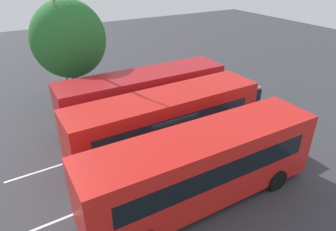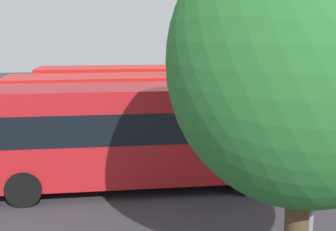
# 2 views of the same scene
# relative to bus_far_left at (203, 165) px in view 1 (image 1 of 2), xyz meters

# --- Properties ---
(ground_plane) EXTENTS (72.60, 72.60, 0.00)m
(ground_plane) POSITION_rel_bus_far_left_xyz_m (0.35, 3.78, -1.76)
(ground_plane) COLOR #38383D
(bus_far_left) EXTENTS (10.07, 2.54, 3.19)m
(bus_far_left) POSITION_rel_bus_far_left_xyz_m (0.00, 0.00, 0.00)
(bus_far_left) COLOR red
(bus_far_left) RESTS_ON ground
(bus_center_left) EXTENTS (10.12, 2.71, 3.19)m
(bus_center_left) POSITION_rel_bus_far_left_xyz_m (0.52, 3.92, 0.00)
(bus_center_left) COLOR red
(bus_center_left) RESTS_ON ground
(bus_center_right) EXTENTS (10.08, 2.56, 3.19)m
(bus_center_right) POSITION_rel_bus_far_left_xyz_m (0.89, 7.24, 0.00)
(bus_center_right) COLOR #AD191E
(bus_center_right) RESTS_ON ground
(pedestrian) EXTENTS (0.42, 0.42, 1.69)m
(pedestrian) POSITION_rel_bus_far_left_xyz_m (8.19, 5.06, -0.76)
(pedestrian) COLOR #232833
(pedestrian) RESTS_ON ground
(street_lamp) EXTENTS (1.09, 2.75, 8.98)m
(street_lamp) POSITION_rel_bus_far_left_xyz_m (-2.43, 11.81, 3.39)
(street_lamp) COLOR gray
(street_lamp) RESTS_ON ground
(depot_tree) EXTENTS (4.92, 4.42, 6.88)m
(depot_tree) POSITION_rel_bus_far_left_xyz_m (-1.82, 12.89, 2.52)
(depot_tree) COLOR #4C3823
(depot_tree) RESTS_ON ground
(lane_stripe_outer_left) EXTENTS (15.18, 0.61, 0.01)m
(lane_stripe_outer_left) POSITION_rel_bus_far_left_xyz_m (0.35, 1.99, -1.76)
(lane_stripe_outer_left) COLOR silver
(lane_stripe_outer_left) RESTS_ON ground
(lane_stripe_inner_left) EXTENTS (15.18, 0.61, 0.01)m
(lane_stripe_inner_left) POSITION_rel_bus_far_left_xyz_m (0.35, 5.56, -1.76)
(lane_stripe_inner_left) COLOR silver
(lane_stripe_inner_left) RESTS_ON ground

